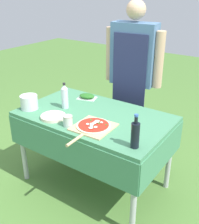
# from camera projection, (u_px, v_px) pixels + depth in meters

# --- Properties ---
(ground_plane) EXTENTS (12.00, 12.00, 0.00)m
(ground_plane) POSITION_uv_depth(u_px,v_px,m) (95.00, 182.00, 2.90)
(ground_plane) COLOR #517F38
(prep_table) EXTENTS (1.39, 0.85, 0.77)m
(prep_table) POSITION_uv_depth(u_px,v_px,m) (94.00, 123.00, 2.61)
(prep_table) COLOR #478960
(prep_table) RESTS_ON ground
(person_cook) EXTENTS (0.65, 0.25, 1.73)m
(person_cook) POSITION_uv_depth(u_px,v_px,m) (133.00, 70.00, 3.02)
(person_cook) COLOR #4C4C51
(person_cook) RESTS_ON ground
(pizza_on_peel) EXTENTS (0.33, 0.52, 0.06)m
(pizza_on_peel) POSITION_uv_depth(u_px,v_px,m) (93.00, 127.00, 2.33)
(pizza_on_peel) COLOR #D1B27F
(pizza_on_peel) RESTS_ON prep_table
(oil_bottle) EXTENTS (0.06, 0.06, 0.27)m
(oil_bottle) POSITION_uv_depth(u_px,v_px,m) (135.00, 135.00, 2.02)
(oil_bottle) COLOR black
(oil_bottle) RESTS_ON prep_table
(water_bottle) EXTENTS (0.07, 0.07, 0.25)m
(water_bottle) POSITION_uv_depth(u_px,v_px,m) (65.00, 96.00, 2.66)
(water_bottle) COLOR silver
(water_bottle) RESTS_ON prep_table
(herb_container) EXTENTS (0.22, 0.18, 0.05)m
(herb_container) POSITION_uv_depth(u_px,v_px,m) (87.00, 96.00, 2.92)
(herb_container) COLOR silver
(herb_container) RESTS_ON prep_table
(mixing_tub) EXTENTS (0.16, 0.16, 0.13)m
(mixing_tub) POSITION_uv_depth(u_px,v_px,m) (29.00, 102.00, 2.67)
(mixing_tub) COLOR silver
(mixing_tub) RESTS_ON prep_table
(plate_stack) EXTENTS (0.23, 0.23, 0.02)m
(plate_stack) POSITION_uv_depth(u_px,v_px,m) (53.00, 117.00, 2.51)
(plate_stack) COLOR beige
(plate_stack) RESTS_ON prep_table
(sauce_jar) EXTENTS (0.08, 0.08, 0.09)m
(sauce_jar) POSITION_uv_depth(u_px,v_px,m) (68.00, 121.00, 2.35)
(sauce_jar) COLOR silver
(sauce_jar) RESTS_ON prep_table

